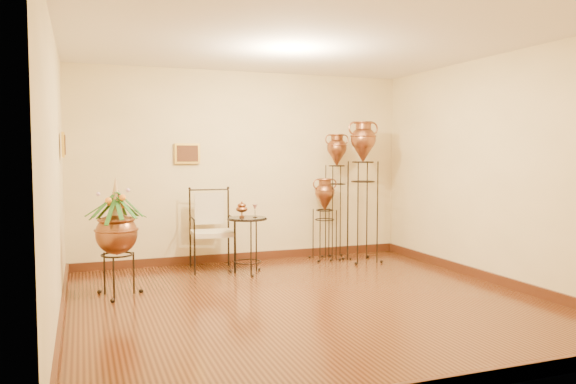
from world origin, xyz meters
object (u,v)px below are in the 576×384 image
object	(u,v)px
amphora_mid	(363,190)
armchair	(212,230)
planter_urn	(116,229)
amphora_tall	(337,195)
side_table	(247,244)

from	to	relation	value
amphora_mid	armchair	size ratio (longest dim) A/B	1.88
amphora_mid	armchair	distance (m)	2.29
planter_urn	armchair	xyz separation A→B (m)	(1.31, 1.01, -0.21)
amphora_tall	armchair	xyz separation A→B (m)	(-1.96, -0.19, -0.42)
amphora_mid	armchair	bearing A→B (deg)	176.19
amphora_mid	side_table	world-z (taller)	amphora_mid
planter_urn	amphora_mid	bearing A→B (deg)	13.64
planter_urn	armchair	bearing A→B (deg)	37.56
armchair	amphora_mid	bearing A→B (deg)	0.12
side_table	planter_urn	bearing A→B (deg)	-158.94
amphora_tall	planter_urn	distance (m)	3.49
planter_urn	amphora_tall	bearing A→B (deg)	20.05
amphora_tall	armchair	world-z (taller)	amphora_tall
amphora_mid	planter_urn	world-z (taller)	amphora_mid
side_table	amphora_tall	bearing A→B (deg)	18.93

